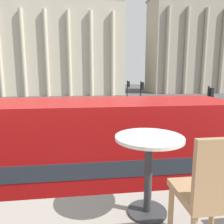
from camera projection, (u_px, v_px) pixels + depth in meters
The scene contains 11 objects.
double_decker_bus at pixel (60, 160), 6.65m from camera, with size 10.40×2.75×4.06m.
cafe_dining_table at pixel (149, 158), 1.93m from camera, with size 0.60×0.60×0.73m.
cafe_chair_0 at pixel (213, 192), 1.40m from camera, with size 0.40×0.40×0.91m.
plaza_building_left at pixel (61, 49), 54.04m from camera, with size 30.32×15.93×21.73m.
plaza_building_right at pixel (194, 46), 57.91m from camera, with size 24.09×11.42×24.34m.
traffic_light_near at pixel (208, 110), 13.22m from camera, with size 0.42×0.24×4.14m.
traffic_light_mid at pixel (141, 96), 21.03m from camera, with size 0.42×0.24×4.18m.
traffic_light_far at pixel (128, 92), 26.16m from camera, with size 0.42×0.24×4.09m.
car_navy at pixel (95, 118), 21.00m from camera, with size 4.20×1.93×1.35m.
pedestrian_olive at pixel (172, 110), 23.74m from camera, with size 0.32×0.32×1.69m.
pedestrian_grey at pixel (142, 140), 13.07m from camera, with size 0.32×0.32×1.69m.
Camera 1 is at (0.52, -2.12, 4.86)m, focal length 35.00 mm.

